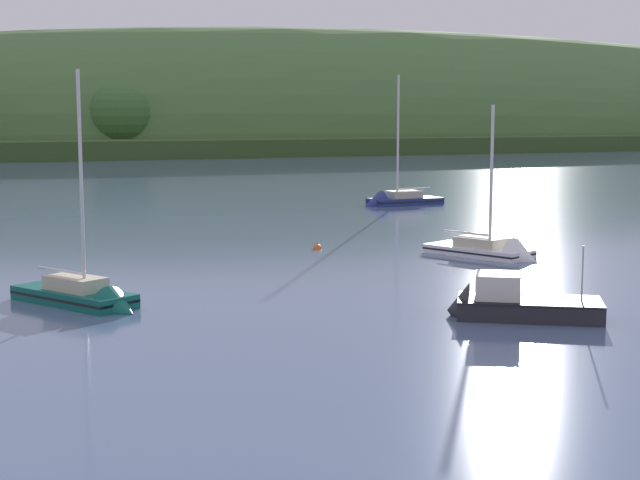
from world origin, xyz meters
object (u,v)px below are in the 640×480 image
object	(u,v)px
fishing_boat_moored	(512,308)
mooring_buoy_midchannel	(317,248)
sailboat_midwater_white	(493,255)
sailboat_outer_reach	(85,302)
sailboat_far_left	(396,203)

from	to	relation	value
fishing_boat_moored	mooring_buoy_midchannel	bearing A→B (deg)	-58.24
sailboat_midwater_white	sailboat_outer_reach	bearing A→B (deg)	-100.79
sailboat_outer_reach	fishing_boat_moored	world-z (taller)	sailboat_outer_reach
sailboat_far_left	sailboat_outer_reach	xyz separation A→B (m)	(-31.57, -34.52, -0.00)
fishing_boat_moored	mooring_buoy_midchannel	xyz separation A→B (m)	(0.26, 20.39, -0.35)
fishing_boat_moored	sailboat_far_left	bearing A→B (deg)	-78.86
sailboat_outer_reach	mooring_buoy_midchannel	size ratio (longest dim) A/B	17.46
sailboat_far_left	sailboat_outer_reach	distance (m)	46.78
sailboat_midwater_white	sailboat_outer_reach	distance (m)	23.15
sailboat_far_left	fishing_boat_moored	bearing A→B (deg)	64.32
sailboat_outer_reach	sailboat_far_left	bearing A→B (deg)	107.42
sailboat_midwater_white	fishing_boat_moored	xyz separation A→B (m)	(-7.81, -13.55, 0.20)
sailboat_far_left	mooring_buoy_midchannel	world-z (taller)	sailboat_far_left
sailboat_midwater_white	sailboat_far_left	xyz separation A→B (m)	(8.98, 29.42, 0.01)
sailboat_midwater_white	mooring_buoy_midchannel	xyz separation A→B (m)	(-7.56, 6.84, -0.14)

